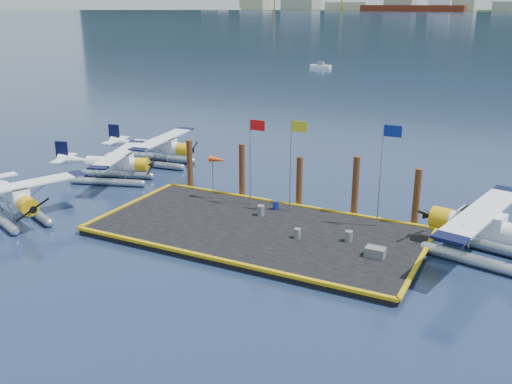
% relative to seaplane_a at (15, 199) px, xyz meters
% --- Properties ---
extents(ground, '(4000.00, 4000.00, 0.00)m').
position_rel_seaplane_a_xyz_m(ground, '(15.43, 4.99, -1.45)').
color(ground, '#172746').
rests_on(ground, ground).
extents(dock, '(20.00, 10.00, 0.40)m').
position_rel_seaplane_a_xyz_m(dock, '(15.43, 4.99, -1.25)').
color(dock, black).
rests_on(dock, ground).
extents(dock_bumpers, '(20.25, 10.25, 0.18)m').
position_rel_seaplane_a_xyz_m(dock_bumpers, '(15.43, 4.99, -0.96)').
color(dock_bumpers, '#C59A0B').
rests_on(dock_bumpers, dock).
extents(seaplane_a, '(8.69, 9.16, 3.33)m').
position_rel_seaplane_a_xyz_m(seaplane_a, '(0.00, 0.00, 0.00)').
color(seaplane_a, '#979DA4').
rests_on(seaplane_a, ground).
extents(seaplane_b, '(8.31, 8.88, 3.18)m').
position_rel_seaplane_a_xyz_m(seaplane_b, '(0.29, 9.67, -0.07)').
color(seaplane_b, '#979DA4').
rests_on(seaplane_b, ground).
extents(seaplane_c, '(8.48, 9.35, 3.31)m').
position_rel_seaplane_a_xyz_m(seaplane_c, '(0.46, 15.45, -0.01)').
color(seaplane_c, '#979DA4').
rests_on(seaplane_c, ground).
extents(seaplane_d, '(9.86, 10.73, 3.80)m').
position_rel_seaplane_a_xyz_m(seaplane_d, '(28.51, 7.55, 0.20)').
color(seaplane_d, '#979DA4').
rests_on(seaplane_d, ground).
extents(drum_0, '(0.48, 0.48, 0.68)m').
position_rel_seaplane_a_xyz_m(drum_0, '(14.56, 7.16, -0.71)').
color(drum_0, slate).
rests_on(drum_0, dock).
extents(drum_1, '(0.42, 0.42, 0.59)m').
position_rel_seaplane_a_xyz_m(drum_1, '(18.22, 4.74, -0.76)').
color(drum_1, slate).
rests_on(drum_1, dock).
extents(drum_2, '(0.45, 0.45, 0.64)m').
position_rel_seaplane_a_xyz_m(drum_2, '(21.10, 5.65, -0.73)').
color(drum_2, slate).
rests_on(drum_2, dock).
extents(drum_5, '(0.41, 0.41, 0.58)m').
position_rel_seaplane_a_xyz_m(drum_5, '(14.96, 8.65, -0.76)').
color(drum_5, navy).
rests_on(drum_5, dock).
extents(crate, '(1.07, 0.71, 0.54)m').
position_rel_seaplane_a_xyz_m(crate, '(23.09, 4.27, -0.78)').
color(crate, slate).
rests_on(crate, dock).
extents(flagpole_red, '(1.14, 0.08, 6.00)m').
position_rel_seaplane_a_xyz_m(flagpole_red, '(13.14, 8.79, 2.94)').
color(flagpole_red, gray).
rests_on(flagpole_red, dock).
extents(flagpole_yellow, '(1.14, 0.08, 6.20)m').
position_rel_seaplane_a_xyz_m(flagpole_yellow, '(16.13, 8.79, 3.06)').
color(flagpole_yellow, gray).
rests_on(flagpole_yellow, dock).
extents(flagpole_blue, '(1.14, 0.08, 6.50)m').
position_rel_seaplane_a_xyz_m(flagpole_blue, '(22.13, 8.79, 3.23)').
color(flagpole_blue, gray).
rests_on(flagpole_blue, dock).
extents(windsock, '(1.40, 0.44, 3.12)m').
position_rel_seaplane_a_xyz_m(windsock, '(10.40, 8.79, 1.78)').
color(windsock, gray).
rests_on(windsock, dock).
extents(piling_0, '(0.44, 0.44, 4.00)m').
position_rel_seaplane_a_xyz_m(piling_0, '(6.93, 10.39, 0.55)').
color(piling_0, '#402212').
rests_on(piling_0, ground).
extents(piling_1, '(0.44, 0.44, 4.20)m').
position_rel_seaplane_a_xyz_m(piling_1, '(11.43, 10.39, 0.65)').
color(piling_1, '#402212').
rests_on(piling_1, ground).
extents(piling_2, '(0.44, 0.44, 3.80)m').
position_rel_seaplane_a_xyz_m(piling_2, '(15.93, 10.39, 0.45)').
color(piling_2, '#402212').
rests_on(piling_2, ground).
extents(piling_3, '(0.44, 0.44, 4.30)m').
position_rel_seaplane_a_xyz_m(piling_3, '(19.93, 10.39, 0.70)').
color(piling_3, '#402212').
rests_on(piling_3, ground).
extents(piling_4, '(0.44, 0.44, 4.00)m').
position_rel_seaplane_a_xyz_m(piling_4, '(23.93, 10.39, 0.55)').
color(piling_4, '#402212').
rests_on(piling_4, ground).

